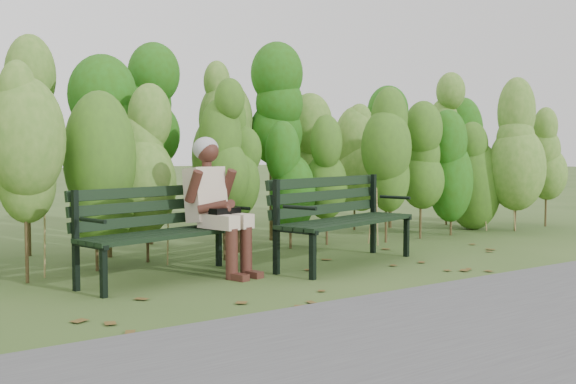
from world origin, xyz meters
TOP-DOWN VIEW (x-y plane):
  - ground at (0.00, 0.00)m, footprint 80.00×80.00m
  - footpath at (0.00, -2.20)m, footprint 60.00×2.50m
  - hedge_band at (0.00, 1.86)m, footprint 11.04×1.67m
  - leaf_litter at (0.37, -0.33)m, footprint 5.75×2.05m
  - bench_left at (-1.15, 0.66)m, footprint 1.72×0.91m
  - bench_right at (0.65, 0.38)m, footprint 1.84×1.03m
  - seated_woman at (-0.64, 0.61)m, footprint 0.55×0.80m

SIDE VIEW (x-z plane):
  - ground at x=0.00m, z-range 0.00..0.00m
  - leaf_litter at x=0.37m, z-range 0.00..0.01m
  - footpath at x=0.00m, z-range 0.00..0.01m
  - bench_left at x=-1.15m, z-range 0.07..0.90m
  - bench_right at x=0.65m, z-range 0.08..0.96m
  - seated_woman at x=-0.64m, z-range 0.07..1.34m
  - hedge_band at x=0.00m, z-range 0.05..2.47m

